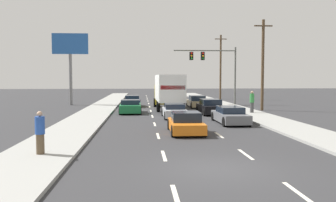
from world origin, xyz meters
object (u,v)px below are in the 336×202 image
utility_pole_far (221,66)px  pedestrian_near_corner (40,133)px  pedestrian_mid_block (252,102)px  car_gray (230,115)px  car_green (130,107)px  car_orange (186,123)px  car_tan (197,102)px  car_silver (174,111)px  roadside_billboard (70,54)px  utility_pole_mid (263,64)px  traffic_signal_mast (210,61)px  car_black (210,107)px  box_truck (169,89)px  car_navy (132,101)px

utility_pole_far → pedestrian_near_corner: 41.57m
pedestrian_mid_block → car_gray: bearing=-119.7°
car_green → car_orange: 12.45m
car_green → car_tan: bearing=41.3°
car_green → car_silver: (3.61, -4.03, -0.03)m
car_tan → roadside_billboard: bearing=164.0°
car_silver → utility_pole_mid: (9.21, 5.91, 4.02)m
pedestrian_near_corner → traffic_signal_mast: bearing=66.2°
car_tan → utility_pole_mid: 8.24m
car_black → box_truck: bearing=125.1°
box_truck → roadside_billboard: 13.57m
traffic_signal_mast → car_green: bearing=-132.9°
utility_pole_far → pedestrian_mid_block: size_ratio=5.05×
utility_pole_far → pedestrian_mid_block: utility_pole_far is taller
roadside_billboard → pedestrian_near_corner: size_ratio=4.88×
car_tan → car_navy: bearing=169.0°
roadside_billboard → traffic_signal_mast: bearing=-1.4°
car_orange → car_gray: size_ratio=0.88×
traffic_signal_mast → utility_pole_mid: size_ratio=0.85×
car_navy → box_truck: (3.72, -4.21, 1.45)m
car_black → pedestrian_near_corner: pedestrian_near_corner is taller
car_orange → car_gray: bearing=48.8°
car_silver → utility_pole_far: 26.46m
car_navy → car_green: size_ratio=1.05×
car_silver → pedestrian_mid_block: (7.07, 2.38, 0.57)m
roadside_billboard → pedestrian_mid_block: roadside_billboard is taller
traffic_signal_mast → car_gray: bearing=-96.4°
car_silver → pedestrian_near_corner: bearing=-115.7°
box_truck → traffic_signal_mast: 9.09m
pedestrian_near_corner → box_truck: bearing=72.3°
roadside_billboard → pedestrian_mid_block: bearing=-33.6°
utility_pole_far → roadside_billboard: (-20.06, -10.11, 1.07)m
car_silver → car_black: bearing=37.3°
car_gray → box_truck: bearing=107.3°
pedestrian_mid_block → utility_pole_far: bearing=84.5°
car_green → car_black: (7.04, -1.41, 0.05)m
car_tan → pedestrian_mid_block: (3.66, -7.83, 0.53)m
car_green → pedestrian_mid_block: 10.82m
car_gray → utility_pole_far: bearing=78.7°
car_navy → car_gray: car_navy is taller
car_tan → car_gray: (0.16, -13.96, -0.02)m
box_truck → car_silver: box_truck is taller
car_gray → pedestrian_mid_block: pedestrian_mid_block is taller
car_navy → utility_pole_far: utility_pole_far is taller
car_navy → pedestrian_near_corner: pedestrian_near_corner is taller
box_truck → car_tan: bearing=40.6°
car_black → pedestrian_near_corner: (-10.09, -16.42, 0.39)m
car_orange → car_black: size_ratio=0.94×
box_truck → car_tan: (3.31, 2.84, -1.46)m
car_black → utility_pole_far: 22.97m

